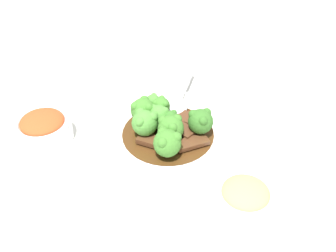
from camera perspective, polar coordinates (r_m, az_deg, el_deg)
The scene contains 20 objects.
ground_plane at distance 0.81m, azimuth 0.00°, elevation -1.86°, with size 4.00×4.00×0.00m, color white.
main_plate at distance 0.80m, azimuth 0.00°, elevation -1.32°, with size 0.30×0.30×0.02m.
beef_strip_0 at distance 0.79m, azimuth 2.05°, elevation -0.61°, with size 0.06×0.03×0.01m.
beef_strip_1 at distance 0.76m, azimuth -2.12°, elevation -2.30°, with size 0.07×0.04×0.01m.
beef_strip_2 at distance 0.76m, azimuth 3.40°, elevation -2.50°, with size 0.06×0.07×0.01m.
beef_strip_3 at distance 0.82m, azimuth 2.69°, elevation 1.12°, with size 0.06×0.04×0.01m.
broccoli_floret_0 at distance 0.81m, azimuth -1.03°, elevation 2.95°, with size 0.04×0.04×0.05m.
broccoli_floret_1 at distance 0.72m, azimuth -0.10°, elevation -2.41°, with size 0.05×0.05×0.06m.
broccoli_floret_2 at distance 0.78m, azimuth 0.24°, elevation 1.13°, with size 0.03×0.03×0.05m.
broccoli_floret_3 at distance 0.80m, azimuth -3.65°, elevation 2.37°, with size 0.05×0.05×0.06m.
broccoli_floret_4 at distance 0.79m, azimuth -1.44°, elevation 1.52°, with size 0.04×0.04×0.05m.
broccoli_floret_5 at distance 0.76m, azimuth 0.40°, elevation -0.24°, with size 0.05×0.05×0.06m.
broccoli_floret_6 at distance 0.83m, azimuth -2.18°, elevation 3.45°, with size 0.04×0.04×0.04m.
broccoli_floret_7 at distance 0.77m, azimuth -3.40°, elevation 0.53°, with size 0.05×0.05×0.06m.
broccoli_floret_8 at distance 0.77m, azimuth 4.75°, elevation 0.74°, with size 0.05×0.05×0.06m.
serving_spoon at distance 0.86m, azimuth 1.55°, elevation 3.22°, with size 0.10×0.19×0.01m.
side_bowl_kimchi at distance 0.83m, azimuth -17.64°, elevation -0.21°, with size 0.11×0.11×0.06m.
side_bowl_appetizer at distance 0.67m, azimuth 11.04°, elevation -10.27°, with size 0.10×0.10×0.06m.
sauce_dish at distance 0.98m, azimuth -0.79°, elevation 6.90°, with size 0.07×0.07×0.01m.
paper_napkin at distance 0.93m, azimuth 11.89°, elevation 3.75°, with size 0.13×0.11×0.01m.
Camera 1 is at (0.39, -0.47, 0.54)m, focal length 42.00 mm.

